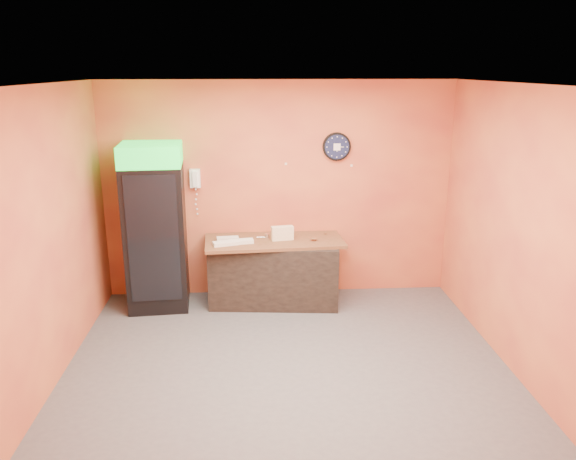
{
  "coord_description": "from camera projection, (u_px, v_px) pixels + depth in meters",
  "views": [
    {
      "loc": [
        -0.3,
        -5.13,
        2.94
      ],
      "look_at": [
        0.04,
        0.6,
        1.27
      ],
      "focal_mm": 35.0,
      "sensor_mm": 36.0,
      "label": 1
    }
  ],
  "objects": [
    {
      "name": "right_wall",
      "position": [
        516.0,
        231.0,
        5.5
      ],
      "size": [
        0.02,
        4.0,
        2.8
      ],
      "primitive_type": "cube",
      "color": "orange",
      "rests_on": "floor"
    },
    {
      "name": "wrapped_sandwich_left",
      "position": [
        226.0,
        243.0,
        6.87
      ],
      "size": [
        0.33,
        0.2,
        0.04
      ],
      "primitive_type": "cube",
      "rotation": [
        0.0,
        0.0,
        0.28
      ],
      "color": "silver",
      "rests_on": "butcher_paper"
    },
    {
      "name": "left_wall",
      "position": [
        47.0,
        239.0,
        5.24
      ],
      "size": [
        0.02,
        4.0,
        2.8
      ],
      "primitive_type": "cube",
      "color": "orange",
      "rests_on": "floor"
    },
    {
      "name": "floor",
      "position": [
        287.0,
        365.0,
        5.76
      ],
      "size": [
        4.5,
        4.5,
        0.0
      ],
      "primitive_type": "plane",
      "color": "#47474C",
      "rests_on": "ground"
    },
    {
      "name": "kitchen_tool",
      "position": [
        267.0,
        236.0,
        7.15
      ],
      "size": [
        0.05,
        0.05,
        0.05
      ],
      "primitive_type": "cylinder",
      "color": "silver",
      "rests_on": "butcher_paper"
    },
    {
      "name": "wrapped_sandwich_mid",
      "position": [
        241.0,
        241.0,
        6.94
      ],
      "size": [
        0.33,
        0.17,
        0.04
      ],
      "primitive_type": "cube",
      "rotation": [
        0.0,
        0.0,
        0.15
      ],
      "color": "silver",
      "rests_on": "butcher_paper"
    },
    {
      "name": "sub_roll_stack",
      "position": [
        282.0,
        233.0,
        7.05
      ],
      "size": [
        0.29,
        0.14,
        0.18
      ],
      "rotation": [
        0.0,
        0.0,
        0.18
      ],
      "color": "#F2E5BC",
      "rests_on": "butcher_paper"
    },
    {
      "name": "wall_clock",
      "position": [
        337.0,
        147.0,
        7.14
      ],
      "size": [
        0.36,
        0.06,
        0.36
      ],
      "color": "black",
      "rests_on": "back_wall"
    },
    {
      "name": "wall_phone",
      "position": [
        195.0,
        178.0,
        7.12
      ],
      "size": [
        0.13,
        0.11,
        0.24
      ],
      "color": "white",
      "rests_on": "back_wall"
    },
    {
      "name": "beverage_cooler",
      "position": [
        155.0,
        230.0,
        6.93
      ],
      "size": [
        0.78,
        0.79,
        2.07
      ],
      "rotation": [
        0.0,
        0.0,
        0.08
      ],
      "color": "black",
      "rests_on": "floor"
    },
    {
      "name": "prep_counter",
      "position": [
        274.0,
        272.0,
        7.22
      ],
      "size": [
        1.67,
        0.86,
        0.81
      ],
      "primitive_type": "cube",
      "rotation": [
        0.0,
        0.0,
        -0.09
      ],
      "color": "black",
      "rests_on": "floor"
    },
    {
      "name": "ceiling",
      "position": [
        287.0,
        84.0,
        4.98
      ],
      "size": [
        4.5,
        4.0,
        0.02
      ],
      "primitive_type": "cube",
      "color": "white",
      "rests_on": "back_wall"
    },
    {
      "name": "back_wall",
      "position": [
        278.0,
        191.0,
        7.29
      ],
      "size": [
        4.5,
        0.02,
        2.8
      ],
      "primitive_type": "cube",
      "color": "orange",
      "rests_on": "floor"
    },
    {
      "name": "butcher_paper",
      "position": [
        274.0,
        241.0,
        7.1
      ],
      "size": [
        1.78,
        0.88,
        0.04
      ],
      "primitive_type": "cube",
      "rotation": [
        0.0,
        0.0,
        0.07
      ],
      "color": "brown",
      "rests_on": "prep_counter"
    },
    {
      "name": "wrapped_sandwich_right",
      "position": [
        228.0,
        239.0,
        7.06
      ],
      "size": [
        0.28,
        0.13,
        0.04
      ],
      "primitive_type": "cube",
      "rotation": [
        0.0,
        0.0,
        0.1
      ],
      "color": "silver",
      "rests_on": "butcher_paper"
    }
  ]
}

